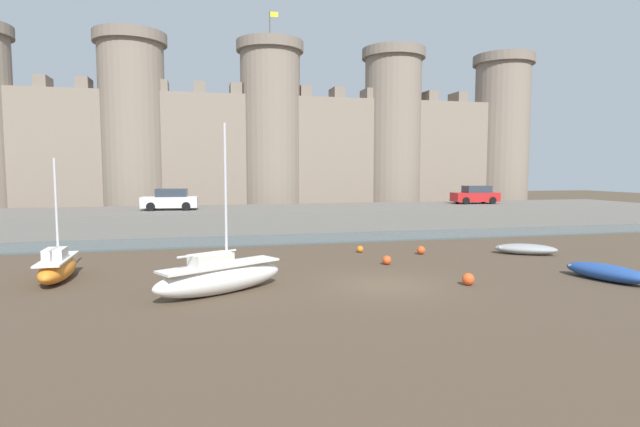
{
  "coord_description": "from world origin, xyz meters",
  "views": [
    {
      "loc": [
        -7.04,
        -18.29,
        4.52
      ],
      "look_at": [
        -1.55,
        4.57,
        2.5
      ],
      "focal_mm": 28.0,
      "sensor_mm": 36.0,
      "label": 1
    }
  ],
  "objects_px": {
    "sailboat_midflat_right": "(57,267)",
    "mooring_buoy_off_centre": "(468,279)",
    "mooring_buoy_near_shore": "(360,249)",
    "rowboat_foreground_left": "(526,249)",
    "mooring_buoy_near_channel": "(387,260)",
    "rowboat_foreground_centre": "(606,272)",
    "mooring_buoy_mid_mud": "(421,250)",
    "car_quay_centre_west": "(170,200)",
    "car_quay_centre_east": "(475,195)",
    "sailboat_midflat_left": "(220,276)"
  },
  "relations": [
    {
      "from": "sailboat_midflat_right",
      "to": "mooring_buoy_mid_mud",
      "type": "bearing_deg",
      "value": 8.2
    },
    {
      "from": "sailboat_midflat_left",
      "to": "mooring_buoy_near_shore",
      "type": "bearing_deg",
      "value": 43.98
    },
    {
      "from": "rowboat_foreground_left",
      "to": "car_quay_centre_west",
      "type": "xyz_separation_m",
      "value": [
        -19.32,
        15.95,
        2.02
      ]
    },
    {
      "from": "car_quay_centre_west",
      "to": "car_quay_centre_east",
      "type": "relative_size",
      "value": 1.0
    },
    {
      "from": "rowboat_foreground_left",
      "to": "mooring_buoy_near_channel",
      "type": "height_order",
      "value": "rowboat_foreground_left"
    },
    {
      "from": "rowboat_foreground_centre",
      "to": "mooring_buoy_mid_mud",
      "type": "distance_m",
      "value": 9.06
    },
    {
      "from": "rowboat_foreground_centre",
      "to": "car_quay_centre_west",
      "type": "height_order",
      "value": "car_quay_centre_west"
    },
    {
      "from": "mooring_buoy_near_shore",
      "to": "sailboat_midflat_right",
      "type": "bearing_deg",
      "value": -164.97
    },
    {
      "from": "mooring_buoy_off_centre",
      "to": "rowboat_foreground_centre",
      "type": "bearing_deg",
      "value": -5.36
    },
    {
      "from": "rowboat_foreground_centre",
      "to": "mooring_buoy_off_centre",
      "type": "height_order",
      "value": "rowboat_foreground_centre"
    },
    {
      "from": "mooring_buoy_mid_mud",
      "to": "sailboat_midflat_right",
      "type": "bearing_deg",
      "value": -171.8
    },
    {
      "from": "rowboat_foreground_centre",
      "to": "mooring_buoy_near_channel",
      "type": "bearing_deg",
      "value": 144.34
    },
    {
      "from": "mooring_buoy_near_channel",
      "to": "car_quay_centre_east",
      "type": "distance_m",
      "value": 23.97
    },
    {
      "from": "mooring_buoy_near_channel",
      "to": "rowboat_foreground_left",
      "type": "bearing_deg",
      "value": 7.06
    },
    {
      "from": "car_quay_centre_east",
      "to": "rowboat_foreground_left",
      "type": "bearing_deg",
      "value": -112.54
    },
    {
      "from": "rowboat_foreground_centre",
      "to": "mooring_buoy_near_shore",
      "type": "bearing_deg",
      "value": 130.03
    },
    {
      "from": "car_quay_centre_east",
      "to": "mooring_buoy_mid_mud",
      "type": "bearing_deg",
      "value": -128.63
    },
    {
      "from": "sailboat_midflat_right",
      "to": "mooring_buoy_mid_mud",
      "type": "height_order",
      "value": "sailboat_midflat_right"
    },
    {
      "from": "rowboat_foreground_left",
      "to": "mooring_buoy_near_channel",
      "type": "bearing_deg",
      "value": -172.94
    },
    {
      "from": "car_quay_centre_east",
      "to": "rowboat_foreground_centre",
      "type": "bearing_deg",
      "value": -108.7
    },
    {
      "from": "rowboat_foreground_left",
      "to": "car_quay_centre_west",
      "type": "relative_size",
      "value": 0.79
    },
    {
      "from": "car_quay_centre_west",
      "to": "mooring_buoy_near_channel",
      "type": "bearing_deg",
      "value": -57.25
    },
    {
      "from": "mooring_buoy_near_shore",
      "to": "mooring_buoy_mid_mud",
      "type": "bearing_deg",
      "value": -23.97
    },
    {
      "from": "sailboat_midflat_right",
      "to": "mooring_buoy_off_centre",
      "type": "xyz_separation_m",
      "value": [
        16.03,
        -4.72,
        -0.32
      ]
    },
    {
      "from": "rowboat_foreground_left",
      "to": "sailboat_midflat_right",
      "type": "distance_m",
      "value": 22.91
    },
    {
      "from": "car_quay_centre_east",
      "to": "car_quay_centre_west",
      "type": "bearing_deg",
      "value": -177.46
    },
    {
      "from": "sailboat_midflat_left",
      "to": "car_quay_centre_west",
      "type": "relative_size",
      "value": 1.49
    },
    {
      "from": "mooring_buoy_mid_mud",
      "to": "car_quay_centre_east",
      "type": "xyz_separation_m",
      "value": [
        12.61,
        15.78,
        2.1
      ]
    },
    {
      "from": "sailboat_midflat_left",
      "to": "mooring_buoy_mid_mud",
      "type": "height_order",
      "value": "sailboat_midflat_left"
    },
    {
      "from": "mooring_buoy_mid_mud",
      "to": "car_quay_centre_east",
      "type": "height_order",
      "value": "car_quay_centre_east"
    },
    {
      "from": "mooring_buoy_near_channel",
      "to": "sailboat_midflat_left",
      "type": "bearing_deg",
      "value": -154.14
    },
    {
      "from": "rowboat_foreground_centre",
      "to": "sailboat_midflat_left",
      "type": "height_order",
      "value": "sailboat_midflat_left"
    },
    {
      "from": "rowboat_foreground_left",
      "to": "sailboat_midflat_right",
      "type": "xyz_separation_m",
      "value": [
        -22.88,
        -1.17,
        0.26
      ]
    },
    {
      "from": "sailboat_midflat_right",
      "to": "mooring_buoy_near_channel",
      "type": "distance_m",
      "value": 14.48
    },
    {
      "from": "rowboat_foreground_centre",
      "to": "mooring_buoy_mid_mud",
      "type": "relative_size",
      "value": 8.11
    },
    {
      "from": "sailboat_midflat_right",
      "to": "mooring_buoy_off_centre",
      "type": "height_order",
      "value": "sailboat_midflat_right"
    },
    {
      "from": "sailboat_midflat_right",
      "to": "mooring_buoy_near_shore",
      "type": "distance_m",
      "value": 14.85
    },
    {
      "from": "mooring_buoy_near_channel",
      "to": "car_quay_centre_west",
      "type": "distance_m",
      "value": 20.31
    },
    {
      "from": "sailboat_midflat_left",
      "to": "mooring_buoy_near_channel",
      "type": "xyz_separation_m",
      "value": [
        8.04,
        3.9,
        -0.42
      ]
    },
    {
      "from": "rowboat_foreground_left",
      "to": "mooring_buoy_off_centre",
      "type": "height_order",
      "value": "rowboat_foreground_left"
    },
    {
      "from": "rowboat_foreground_centre",
      "to": "mooring_buoy_near_shore",
      "type": "xyz_separation_m",
      "value": [
        -7.67,
        9.13,
        -0.17
      ]
    },
    {
      "from": "mooring_buoy_near_channel",
      "to": "car_quay_centre_east",
      "type": "relative_size",
      "value": 0.1
    },
    {
      "from": "rowboat_foreground_left",
      "to": "car_quay_centre_east",
      "type": "bearing_deg",
      "value": 67.46
    },
    {
      "from": "sailboat_midflat_right",
      "to": "car_quay_centre_west",
      "type": "bearing_deg",
      "value": 78.27
    },
    {
      "from": "sailboat_midflat_right",
      "to": "mooring_buoy_near_channel",
      "type": "bearing_deg",
      "value": 0.5
    },
    {
      "from": "mooring_buoy_off_centre",
      "to": "mooring_buoy_near_channel",
      "type": "bearing_deg",
      "value": 107.81
    },
    {
      "from": "car_quay_centre_west",
      "to": "sailboat_midflat_left",
      "type": "bearing_deg",
      "value": -82.12
    },
    {
      "from": "sailboat_midflat_left",
      "to": "car_quay_centre_west",
      "type": "xyz_separation_m",
      "value": [
        -2.89,
        20.88,
        1.69
      ]
    },
    {
      "from": "sailboat_midflat_left",
      "to": "mooring_buoy_near_channel",
      "type": "height_order",
      "value": "sailboat_midflat_left"
    },
    {
      "from": "rowboat_foreground_centre",
      "to": "mooring_buoy_mid_mud",
      "type": "bearing_deg",
      "value": 120.8
    }
  ]
}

